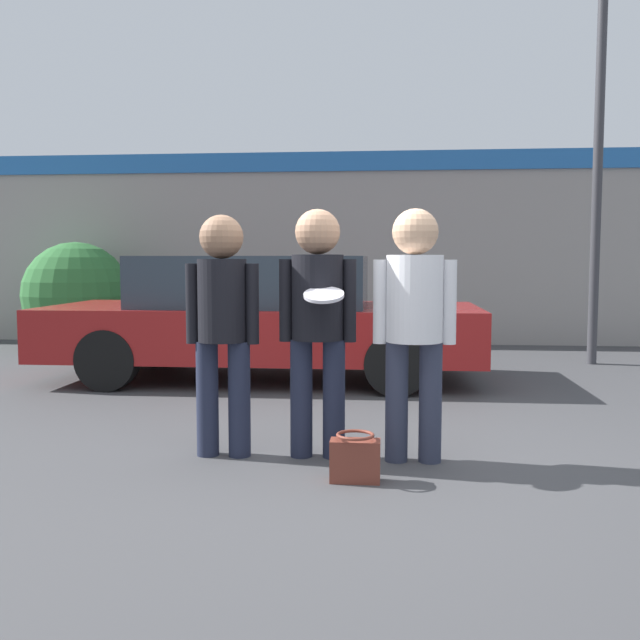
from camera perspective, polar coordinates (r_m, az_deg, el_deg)
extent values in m
plane|color=#3F3F42|center=(4.73, 2.04, -11.47)|extent=(56.00, 56.00, 0.00)
cube|color=gray|center=(11.36, 4.08, 5.72)|extent=(24.00, 0.18, 3.01)
cube|color=#2666B2|center=(11.36, 4.11, 12.58)|extent=(24.00, 0.04, 0.30)
cylinder|color=#1E2338|center=(4.92, -9.00, -6.23)|extent=(0.15, 0.15, 0.78)
cylinder|color=#1E2338|center=(4.87, -6.47, -6.31)|extent=(0.15, 0.15, 0.78)
cylinder|color=black|center=(4.81, -7.83, 1.56)|extent=(0.33, 0.33, 0.55)
cylinder|color=black|center=(4.86, -10.17, 1.30)|extent=(0.09, 0.09, 0.54)
cylinder|color=black|center=(4.77, -5.44, 1.29)|extent=(0.09, 0.09, 0.54)
sphere|color=#8C664C|center=(4.80, -7.89, 6.61)|extent=(0.29, 0.29, 0.29)
cylinder|color=#1E2338|center=(4.83, -1.50, -6.27)|extent=(0.15, 0.15, 0.80)
cylinder|color=#1E2338|center=(4.81, 1.12, -6.32)|extent=(0.15, 0.15, 0.80)
cylinder|color=black|center=(4.73, -0.20, 1.83)|extent=(0.35, 0.35, 0.57)
cylinder|color=black|center=(4.76, -2.75, 1.58)|extent=(0.09, 0.09, 0.55)
cylinder|color=black|center=(4.72, 2.38, 1.55)|extent=(0.09, 0.09, 0.55)
sphere|color=tan|center=(4.73, -0.20, 7.07)|extent=(0.30, 0.30, 0.30)
cylinder|color=silver|center=(4.48, 0.31, 2.02)|extent=(0.26, 0.25, 0.10)
cylinder|color=#2D3347|center=(4.75, 6.15, -6.50)|extent=(0.15, 0.15, 0.80)
cylinder|color=#2D3347|center=(4.76, 8.82, -6.51)|extent=(0.15, 0.15, 0.80)
cylinder|color=silver|center=(4.66, 7.58, 1.71)|extent=(0.37, 0.37, 0.56)
cylinder|color=silver|center=(4.66, 4.82, 1.47)|extent=(0.09, 0.09, 0.55)
cylinder|color=silver|center=(4.68, 10.32, 1.42)|extent=(0.09, 0.09, 0.55)
sphere|color=tan|center=(4.66, 7.64, 7.01)|extent=(0.30, 0.30, 0.30)
cube|color=maroon|center=(7.95, -4.54, -0.84)|extent=(4.71, 1.90, 0.55)
cube|color=#28333D|center=(7.93, -5.24, 3.13)|extent=(2.45, 1.63, 0.55)
cylinder|color=black|center=(8.70, 5.97, -1.88)|extent=(0.63, 0.22, 0.63)
cylinder|color=black|center=(7.01, 6.11, -3.51)|extent=(0.63, 0.22, 0.63)
cylinder|color=black|center=(9.15, -12.65, -1.65)|extent=(0.63, 0.22, 0.63)
cylinder|color=black|center=(7.56, -16.64, -3.08)|extent=(0.63, 0.22, 0.63)
cylinder|color=#38383D|center=(9.76, 21.34, 11.73)|extent=(0.12, 0.12, 5.11)
sphere|color=#2D6B33|center=(11.39, -18.89, 1.91)|extent=(1.60, 1.60, 1.60)
cube|color=brown|center=(4.36, 2.83, -11.18)|extent=(0.30, 0.14, 0.25)
torus|color=brown|center=(4.32, 2.84, -9.18)|extent=(0.23, 0.23, 0.02)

